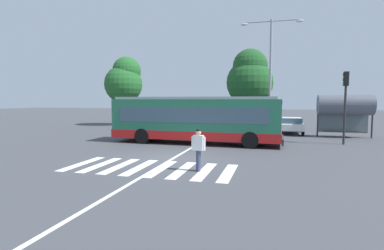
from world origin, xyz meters
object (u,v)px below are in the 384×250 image
object	(u,v)px
parked_car_charcoal	(147,121)
bus_stop_shelter	(345,106)
pedestrian_crossing_street	(198,147)
city_transit_bus	(195,119)
traffic_light_far_corner	(345,96)
parked_car_white	(291,124)
background_tree_left	(124,80)
parked_car_teal	(200,122)
twin_arm_street_lamp	(271,64)
parked_car_black	(258,123)
parked_car_champagne	(171,122)
background_tree_right	(250,78)
parked_car_blue	(229,123)

from	to	relation	value
parked_car_charcoal	bus_stop_shelter	size ratio (longest dim) A/B	1.16
pedestrian_crossing_street	city_transit_bus	bearing A→B (deg)	105.32
traffic_light_far_corner	bus_stop_shelter	xyz separation A→B (m)	(0.84, 4.02, -0.70)
parked_car_white	traffic_light_far_corner	size ratio (longest dim) A/B	0.97
pedestrian_crossing_street	traffic_light_far_corner	bearing A→B (deg)	52.59
bus_stop_shelter	background_tree_left	distance (m)	22.34
parked_car_teal	parked_car_white	distance (m)	8.15
twin_arm_street_lamp	parked_car_black	bearing A→B (deg)	124.92
city_transit_bus	parked_car_champagne	size ratio (longest dim) A/B	2.46
parked_car_charcoal	twin_arm_street_lamp	bearing A→B (deg)	-6.71
parked_car_teal	city_transit_bus	bearing A→B (deg)	-78.47
background_tree_left	background_tree_right	size ratio (longest dim) A/B	0.91
pedestrian_crossing_street	background_tree_left	distance (m)	23.80
parked_car_charcoal	background_tree_left	distance (m)	6.94
pedestrian_crossing_street	parked_car_white	bearing A→B (deg)	74.15
bus_stop_shelter	twin_arm_street_lamp	size ratio (longest dim) A/B	0.41
city_transit_bus	parked_car_teal	world-z (taller)	city_transit_bus
bus_stop_shelter	parked_car_teal	bearing A→B (deg)	169.25
city_transit_bus	background_tree_left	world-z (taller)	background_tree_left
background_tree_left	pedestrian_crossing_street	bearing A→B (deg)	-55.44
pedestrian_crossing_street	traffic_light_far_corner	world-z (taller)	traffic_light_far_corner
pedestrian_crossing_street	parked_car_teal	world-z (taller)	pedestrian_crossing_street
pedestrian_crossing_street	parked_car_charcoal	world-z (taller)	pedestrian_crossing_street
parked_car_teal	background_tree_left	world-z (taller)	background_tree_left
parked_car_teal	parked_car_black	distance (m)	5.37
traffic_light_far_corner	city_transit_bus	bearing A→B (deg)	-168.02
parked_car_teal	parked_car_blue	world-z (taller)	same
parked_car_white	traffic_light_far_corner	distance (m)	7.03
parked_car_teal	traffic_light_far_corner	size ratio (longest dim) A/B	0.98
background_tree_left	parked_car_black	bearing A→B (deg)	-13.24
city_transit_bus	twin_arm_street_lamp	xyz separation A→B (m)	(4.64, 6.89, 4.21)
city_transit_bus	parked_car_blue	size ratio (longest dim) A/B	2.44
parked_car_teal	background_tree_left	xyz separation A→B (m)	(-9.55, 3.51, 4.27)
parked_car_charcoal	bus_stop_shelter	distance (m)	17.46
parked_car_blue	parked_car_black	size ratio (longest dim) A/B	1.00
parked_car_blue	bus_stop_shelter	xyz separation A→B (m)	(9.15, -2.21, 1.65)
city_transit_bus	parked_car_champagne	world-z (taller)	city_transit_bus
parked_car_champagne	parked_car_black	size ratio (longest dim) A/B	0.99
parked_car_teal	bus_stop_shelter	distance (m)	12.20
parked_car_white	twin_arm_street_lamp	distance (m)	5.45
parked_car_white	background_tree_left	distance (m)	18.60
parked_car_black	parked_car_teal	bearing A→B (deg)	179.99
pedestrian_crossing_street	twin_arm_street_lamp	world-z (taller)	twin_arm_street_lamp
parked_car_champagne	parked_car_white	size ratio (longest dim) A/B	1.01
pedestrian_crossing_street	traffic_light_far_corner	xyz separation A→B (m)	(7.28, 9.52, 2.15)
parked_car_blue	parked_car_white	size ratio (longest dim) A/B	1.02
parked_car_blue	bus_stop_shelter	world-z (taller)	bus_stop_shelter
parked_car_teal	parked_car_black	bearing A→B (deg)	-0.01
bus_stop_shelter	city_transit_bus	bearing A→B (deg)	-149.48
bus_stop_shelter	twin_arm_street_lamp	world-z (taller)	twin_arm_street_lamp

